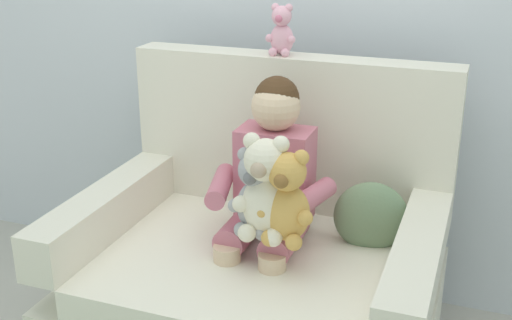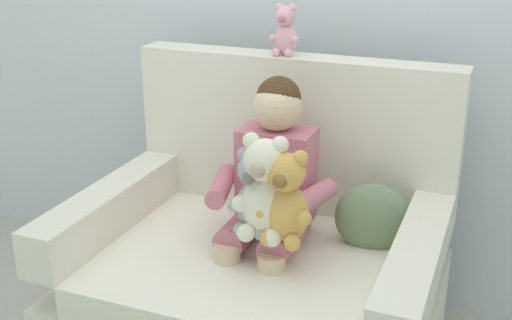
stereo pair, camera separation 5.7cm
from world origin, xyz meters
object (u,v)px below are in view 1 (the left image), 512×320
plush_cream (266,190)px  throw_pillow (371,217)px  seated_child (269,185)px  plush_pink_on_backrest (282,31)px  armchair (260,278)px  plush_grey (256,195)px  plush_honey (287,199)px

plush_cream → throw_pillow: plush_cream is taller
seated_child → plush_pink_on_backrest: bearing=94.8°
throw_pillow → armchair: bearing=-160.6°
armchair → plush_pink_on_backrest: plush_pink_on_backrest is taller
plush_grey → plush_pink_on_backrest: plush_pink_on_backrest is taller
plush_pink_on_backrest → throw_pillow: (0.41, -0.22, -0.59)m
armchair → throw_pillow: size_ratio=4.81×
armchair → plush_grey: armchair is taller
armchair → plush_cream: bearing=-64.2°
plush_pink_on_backrest → throw_pillow: 0.75m
plush_honey → plush_grey: size_ratio=1.08×
plush_cream → plush_pink_on_backrest: plush_pink_on_backrest is taller
plush_honey → seated_child: bearing=127.4°
plush_cream → throw_pillow: (0.29, 0.28, -0.17)m
plush_cream → plush_grey: plush_cream is taller
armchair → throw_pillow: 0.46m
armchair → throw_pillow: bearing=19.4°
seated_child → armchair: bearing=-133.4°
plush_pink_on_backrest → throw_pillow: size_ratio=0.73×
armchair → plush_cream: 0.45m
plush_cream → plush_grey: size_ratio=1.20×
throw_pillow → seated_child: bearing=-164.0°
seated_child → plush_honey: 0.23m
plush_pink_on_backrest → plush_cream: bearing=-60.6°
seated_child → throw_pillow: 0.37m
armchair → seated_child: (0.02, 0.03, 0.36)m
plush_pink_on_backrest → seated_child: bearing=-62.1°
seated_child → plush_pink_on_backrest: size_ratio=4.34×
plush_honey → throw_pillow: (0.22, 0.29, -0.16)m
plush_cream → armchair: bearing=115.0°
seated_child → plush_cream: 0.20m
plush_honey → plush_grey: plush_honey is taller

